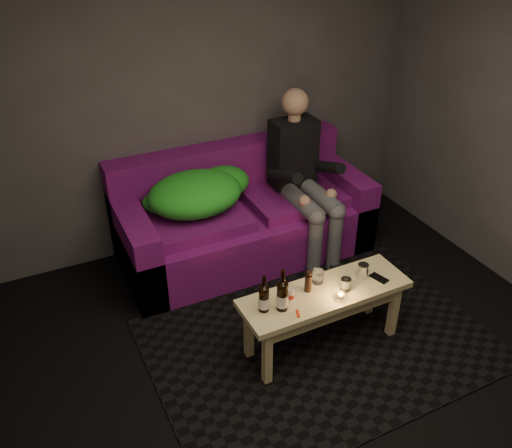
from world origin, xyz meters
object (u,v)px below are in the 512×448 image
Objects in this scene: beer_bottle_a at (264,298)px; beer_bottle_b at (282,295)px; person at (303,174)px; coffee_table at (325,301)px; steel_cup at (363,271)px; sofa at (242,218)px.

beer_bottle_b reaches higher than beer_bottle_a.
person is 1.48m from beer_bottle_b.
person is 1.52m from beer_bottle_a.
coffee_table is 0.41m from beer_bottle_b.
coffee_table is at bearing 5.62° from beer_bottle_b.
beer_bottle_b reaches higher than steel_cup.
coffee_table is 0.35m from steel_cup.
beer_bottle_b is 0.67m from steel_cup.
coffee_table is at bearing -112.45° from person.
person is 5.23× the size of beer_bottle_a.
sofa reaches higher than beer_bottle_b.
beer_bottle_b is (0.11, -0.04, 0.01)m from beer_bottle_a.
coffee_table is 3.96× the size of beer_bottle_b.
coffee_table is 4.39× the size of beer_bottle_a.
beer_bottle_a is 0.78m from steel_cup.
beer_bottle_a reaches higher than steel_cup.
beer_bottle_a is at bearing -129.05° from person.
person is at bearing 67.55° from coffee_table.
steel_cup reaches higher than coffee_table.
beer_bottle_a is 0.12m from beer_bottle_b.
person is (0.50, -0.18, 0.41)m from sofa.
person is at bearing 81.63° from steel_cup.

